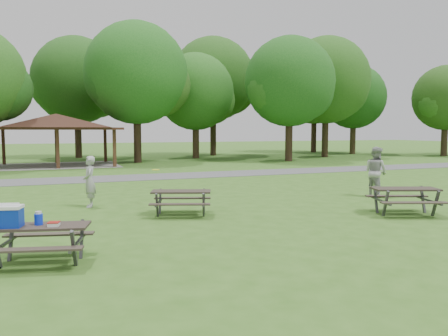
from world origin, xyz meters
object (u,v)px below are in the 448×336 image
picnic_table_middle (181,197)px  frisbee_thrower (90,182)px  frisbee_catcher (376,172)px  picnic_table_near (31,228)px

picnic_table_middle → frisbee_thrower: frisbee_thrower is taller
frisbee_catcher → picnic_table_near: bearing=101.5°
picnic_table_near → frisbee_thrower: size_ratio=1.21×
picnic_table_near → picnic_table_middle: (4.05, 3.64, -0.14)m
picnic_table_middle → frisbee_thrower: (-2.47, 2.48, 0.29)m
frisbee_thrower → picnic_table_near: bearing=-9.8°
picnic_table_near → frisbee_thrower: 6.32m
frisbee_thrower → frisbee_catcher: bearing=85.8°
picnic_table_middle → frisbee_catcher: (8.10, 0.82, 0.40)m
picnic_table_near → frisbee_thrower: (1.59, 6.12, 0.15)m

